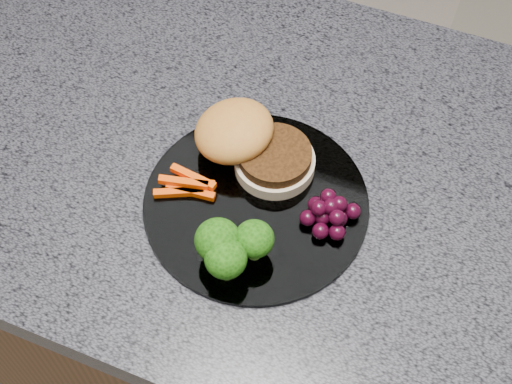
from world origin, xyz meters
TOP-DOWN VIEW (x-y plane):
  - island_cabinet at (0.00, 0.00)m, footprint 1.20×0.60m
  - countertop at (0.00, 0.00)m, footprint 1.20×0.60m
  - plate at (-0.10, -0.07)m, footprint 0.26×0.26m
  - burger at (-0.14, -0.01)m, footprint 0.16×0.11m
  - carrot_sticks at (-0.18, -0.08)m, footprint 0.07×0.05m
  - broccoli at (-0.10, -0.15)m, footprint 0.08×0.08m
  - grape_bunch at (-0.02, -0.06)m, footprint 0.06×0.06m

SIDE VIEW (x-z plane):
  - island_cabinet at x=0.00m, z-range 0.00..0.86m
  - countertop at x=0.00m, z-range 0.86..0.90m
  - plate at x=-0.10m, z-range 0.90..0.91m
  - carrot_sticks at x=-0.18m, z-range 0.91..0.92m
  - grape_bunch at x=-0.02m, z-range 0.90..0.94m
  - burger at x=-0.14m, z-range 0.90..0.95m
  - broccoli at x=-0.10m, z-range 0.91..0.97m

